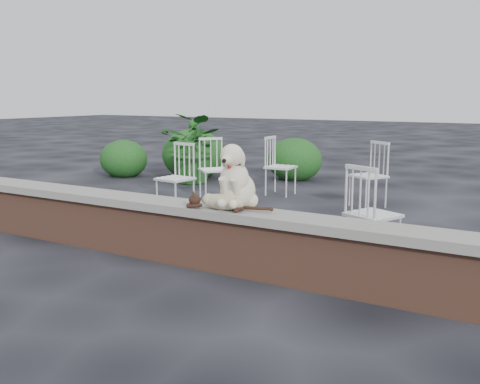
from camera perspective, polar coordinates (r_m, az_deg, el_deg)
The scene contains 13 objects.
ground at distance 5.39m, azimuth -8.09°, elevation -6.95°, with size 60.00×60.00×0.00m, color black.
brick_wall at distance 5.33m, azimuth -8.15°, elevation -4.38°, with size 6.00×0.30×0.50m, color brown.
capstone at distance 5.26m, azimuth -8.23°, elevation -1.32°, with size 6.20×0.40×0.08m, color slate.
dog at distance 4.82m, azimuth -0.23°, elevation 1.83°, with size 0.39×0.52×0.60m, color beige, non-canonical shape.
cat at distance 4.77m, azimuth -1.96°, elevation -0.95°, with size 0.94×0.23×0.16m, color tan, non-canonical shape.
chair_b at distance 7.46m, azimuth -6.94°, elevation 1.56°, with size 0.56×0.56×0.94m, color white, non-canonical shape.
chair_c at distance 5.31m, azimuth 13.99°, elevation -2.18°, with size 0.56×0.56×0.94m, color white, non-canonical shape.
chair_a at distance 8.31m, azimuth -2.79°, elevation 2.51°, with size 0.56×0.56×0.94m, color white, non-canonical shape.
chair_d at distance 7.87m, azimuth 13.52°, elevation 1.80°, with size 0.56×0.56×0.94m, color white, non-canonical shape.
chair_e at distance 8.64m, azimuth 4.37°, elevation 2.78°, with size 0.56×0.56×0.94m, color white, non-canonical shape.
potted_plant_a at distance 9.81m, azimuth -4.80°, elevation 4.65°, with size 1.15×0.99×1.28m, color #144718.
potted_plant_b at distance 10.63m, azimuth -4.74°, elevation 4.88°, with size 0.67×0.67×1.20m, color #144718.
shrubbery at distance 10.49m, azimuth -3.59°, elevation 3.74°, with size 4.13×2.25×1.00m.
Camera 1 is at (3.20, -4.04, 1.58)m, focal length 40.03 mm.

